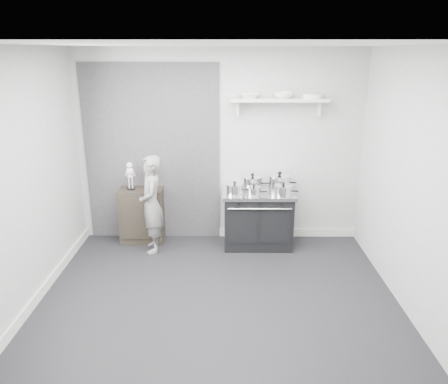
# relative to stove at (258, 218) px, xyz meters

# --- Properties ---
(ground) EXTENTS (4.00, 4.00, 0.00)m
(ground) POSITION_rel_stove_xyz_m (-0.54, -1.48, -0.40)
(ground) COLOR black
(ground) RESTS_ON ground
(room_shell) EXTENTS (4.02, 3.62, 2.71)m
(room_shell) POSITION_rel_stove_xyz_m (-0.63, -1.33, 1.24)
(room_shell) COLOR #A8A8A6
(room_shell) RESTS_ON ground
(wall_shelf) EXTENTS (1.30, 0.26, 0.24)m
(wall_shelf) POSITION_rel_stove_xyz_m (0.26, 0.20, 1.61)
(wall_shelf) COLOR silver
(wall_shelf) RESTS_ON room_shell
(stove) EXTENTS (0.99, 0.62, 0.80)m
(stove) POSITION_rel_stove_xyz_m (0.00, 0.00, 0.00)
(stove) COLOR black
(stove) RESTS_ON ground
(side_cabinet) EXTENTS (0.61, 0.35, 0.79)m
(side_cabinet) POSITION_rel_stove_xyz_m (-1.66, 0.13, -0.01)
(side_cabinet) COLOR black
(side_cabinet) RESTS_ON ground
(child) EXTENTS (0.41, 0.54, 1.34)m
(child) POSITION_rel_stove_xyz_m (-1.45, -0.18, 0.27)
(child) COLOR slate
(child) RESTS_ON ground
(pot_front_left) EXTENTS (0.31, 0.23, 0.19)m
(pot_front_left) POSITION_rel_stove_xyz_m (-0.33, -0.12, 0.47)
(pot_front_left) COLOR silver
(pot_front_left) RESTS_ON stove
(pot_back_left) EXTENTS (0.36, 0.28, 0.23)m
(pot_back_left) POSITION_rel_stove_xyz_m (-0.08, 0.12, 0.49)
(pot_back_left) COLOR silver
(pot_back_left) RESTS_ON stove
(pot_back_right) EXTENTS (0.39, 0.31, 0.26)m
(pot_back_right) POSITION_rel_stove_xyz_m (0.30, 0.13, 0.50)
(pot_back_right) COLOR silver
(pot_back_right) RESTS_ON stove
(pot_front_right) EXTENTS (0.32, 0.23, 0.18)m
(pot_front_right) POSITION_rel_stove_xyz_m (0.32, -0.17, 0.47)
(pot_front_right) COLOR silver
(pot_front_right) RESTS_ON stove
(pot_front_center) EXTENTS (0.28, 0.19, 0.15)m
(pot_front_center) POSITION_rel_stove_xyz_m (-0.08, -0.14, 0.45)
(pot_front_center) COLOR silver
(pot_front_center) RESTS_ON stove
(skeleton_full) EXTENTS (0.13, 0.08, 0.45)m
(skeleton_full) POSITION_rel_stove_xyz_m (-1.79, 0.13, 0.61)
(skeleton_full) COLOR silver
(skeleton_full) RESTS_ON side_cabinet
(skeleton_torso) EXTENTS (0.12, 0.08, 0.44)m
(skeleton_torso) POSITION_rel_stove_xyz_m (-1.51, 0.13, 0.61)
(skeleton_torso) COLOR silver
(skeleton_torso) RESTS_ON side_cabinet
(bowl_large) EXTENTS (0.27, 0.27, 0.07)m
(bowl_large) POSITION_rel_stove_xyz_m (-0.14, 0.19, 1.67)
(bowl_large) COLOR white
(bowl_large) RESTS_ON wall_shelf
(bowl_small) EXTENTS (0.26, 0.26, 0.08)m
(bowl_small) POSITION_rel_stove_xyz_m (0.31, 0.19, 1.68)
(bowl_small) COLOR white
(bowl_small) RESTS_ON wall_shelf
(plate_stack) EXTENTS (0.27, 0.27, 0.06)m
(plate_stack) POSITION_rel_stove_xyz_m (0.70, 0.19, 1.67)
(plate_stack) COLOR white
(plate_stack) RESTS_ON wall_shelf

